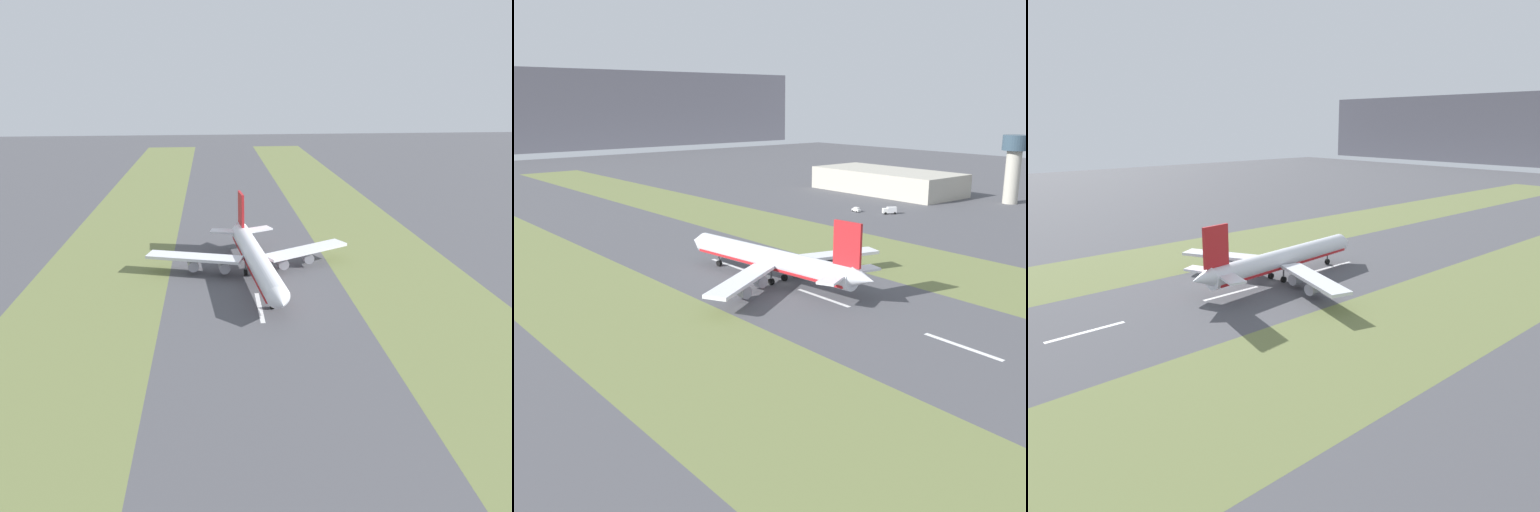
# 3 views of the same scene
# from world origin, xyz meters

# --- Properties ---
(ground_plane) EXTENTS (800.00, 800.00, 0.00)m
(ground_plane) POSITION_xyz_m (0.00, 0.00, 0.00)
(ground_plane) COLOR #4C4C51
(grass_median_west) EXTENTS (40.00, 600.00, 0.01)m
(grass_median_west) POSITION_xyz_m (-45.00, 0.00, 0.00)
(grass_median_west) COLOR olive
(grass_median_west) RESTS_ON ground
(grass_median_east) EXTENTS (40.00, 600.00, 0.01)m
(grass_median_east) POSITION_xyz_m (45.00, 0.00, 0.00)
(grass_median_east) COLOR olive
(grass_median_east) RESTS_ON ground
(centreline_dash_near) EXTENTS (1.20, 18.00, 0.01)m
(centreline_dash_near) POSITION_xyz_m (0.00, -54.51, 0.01)
(centreline_dash_near) COLOR silver
(centreline_dash_near) RESTS_ON ground
(centreline_dash_mid) EXTENTS (1.20, 18.00, 0.01)m
(centreline_dash_mid) POSITION_xyz_m (0.00, -14.51, 0.01)
(centreline_dash_mid) COLOR silver
(centreline_dash_mid) RESTS_ON ground
(centreline_dash_far) EXTENTS (1.20, 18.00, 0.01)m
(centreline_dash_far) POSITION_xyz_m (0.00, 25.49, 0.01)
(centreline_dash_far) COLOR silver
(centreline_dash_far) RESTS_ON ground
(airplane_main_jet) EXTENTS (63.77, 67.20, 20.20)m
(airplane_main_jet) POSITION_xyz_m (-0.61, 3.60, 6.02)
(airplane_main_jet) COLOR silver
(airplane_main_jet) RESTS_ON ground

